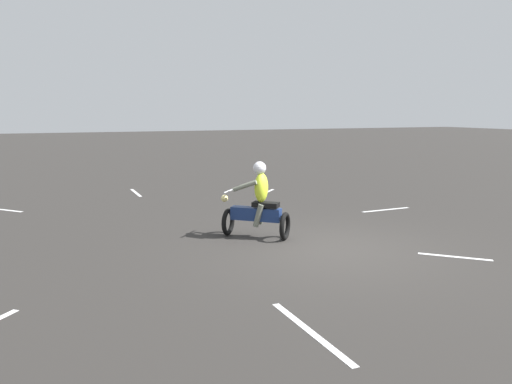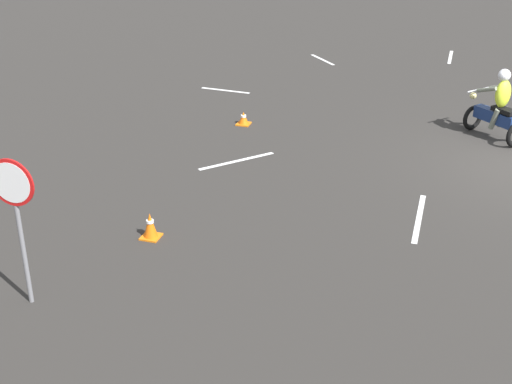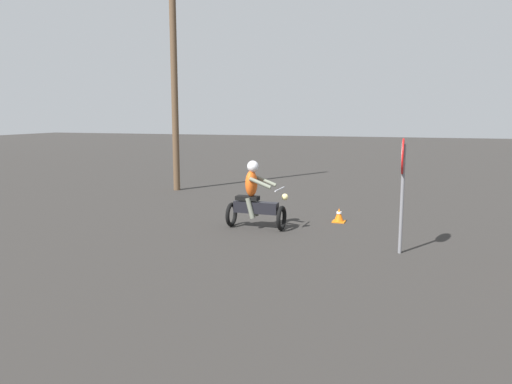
{
  "view_description": "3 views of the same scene",
  "coord_description": "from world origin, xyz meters",
  "px_view_note": "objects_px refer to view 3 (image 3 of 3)",
  "views": [
    {
      "loc": [
        5.08,
        8.27,
        2.71
      ],
      "look_at": [
        0.99,
        -1.43,
        1.0
      ],
      "focal_mm": 35.0,
      "sensor_mm": 36.0,
      "label": 1
    },
    {
      "loc": [
        1.57,
        14.96,
        6.02
      ],
      "look_at": [
        4.78,
        4.78,
        0.9
      ],
      "focal_mm": 50.0,
      "sensor_mm": 36.0,
      "label": 2
    },
    {
      "loc": [
        -2.74,
        7.28,
        2.77
      ],
      "look_at": [
        8.57,
        11.0,
        0.9
      ],
      "focal_mm": 35.0,
      "sensor_mm": 36.0,
      "label": 3
    }
  ],
  "objects_px": {
    "motorcycle_rider_background": "(255,199)",
    "traffic_cone_mid_left": "(339,215)",
    "utility_pole_near": "(174,65)"
  },
  "relations": [
    {
      "from": "traffic_cone_mid_left",
      "to": "utility_pole_near",
      "type": "bearing_deg",
      "value": 60.72
    },
    {
      "from": "motorcycle_rider_background",
      "to": "traffic_cone_mid_left",
      "type": "bearing_deg",
      "value": 128.09
    },
    {
      "from": "motorcycle_rider_background",
      "to": "utility_pole_near",
      "type": "bearing_deg",
      "value": -135.13
    },
    {
      "from": "motorcycle_rider_background",
      "to": "traffic_cone_mid_left",
      "type": "height_order",
      "value": "motorcycle_rider_background"
    },
    {
      "from": "motorcycle_rider_background",
      "to": "utility_pole_near",
      "type": "relative_size",
      "value": 0.19
    },
    {
      "from": "utility_pole_near",
      "to": "traffic_cone_mid_left",
      "type": "bearing_deg",
      "value": -119.28
    },
    {
      "from": "traffic_cone_mid_left",
      "to": "utility_pole_near",
      "type": "relative_size",
      "value": 0.04
    },
    {
      "from": "motorcycle_rider_background",
      "to": "utility_pole_near",
      "type": "distance_m",
      "value": 7.83
    },
    {
      "from": "traffic_cone_mid_left",
      "to": "utility_pole_near",
      "type": "height_order",
      "value": "utility_pole_near"
    },
    {
      "from": "traffic_cone_mid_left",
      "to": "motorcycle_rider_background",
      "type": "bearing_deg",
      "value": 126.25
    }
  ]
}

